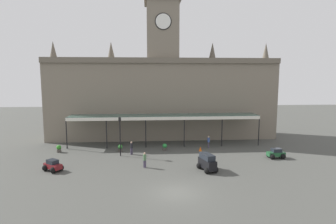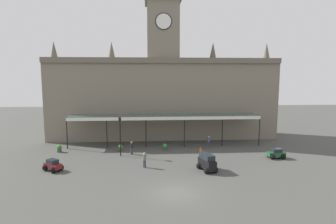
{
  "view_description": "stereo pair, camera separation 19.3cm",
  "coord_description": "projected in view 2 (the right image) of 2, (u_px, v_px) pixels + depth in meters",
  "views": [
    {
      "loc": [
        -2.31,
        -22.07,
        9.71
      ],
      "look_at": [
        0.0,
        9.76,
        5.64
      ],
      "focal_mm": 29.45,
      "sensor_mm": 36.0,
      "label": 1
    },
    {
      "loc": [
        -2.12,
        -22.08,
        9.71
      ],
      "look_at": [
        0.0,
        9.76,
        5.64
      ],
      "focal_mm": 29.45,
      "sensor_mm": 36.0,
      "label": 2
    }
  ],
  "objects": [
    {
      "name": "pedestrian_beside_cars",
      "position": [
        132.0,
        147.0,
        34.62
      ],
      "size": [
        0.34,
        0.36,
        1.67
      ],
      "color": "#3F384C",
      "rests_on": "ground"
    },
    {
      "name": "ground_plane",
      "position": [
        176.0,
        193.0,
        23.22
      ],
      "size": [
        140.0,
        140.0,
        0.0
      ],
      "primitive_type": "plane",
      "color": "#464742"
    },
    {
      "name": "station_building",
      "position": [
        163.0,
        93.0,
        43.94
      ],
      "size": [
        35.37,
        6.11,
        21.99
      ],
      "color": "slate",
      "rests_on": "ground"
    },
    {
      "name": "car_maroon_sedan",
      "position": [
        53.0,
        166.0,
        28.67
      ],
      "size": [
        2.25,
        2.16,
        1.19
      ],
      "color": "maroon",
      "rests_on": "ground"
    },
    {
      "name": "car_black_van",
      "position": [
        207.0,
        163.0,
        28.61
      ],
      "size": [
        2.04,
        2.57,
        1.77
      ],
      "color": "black",
      "rests_on": "ground"
    },
    {
      "name": "traffic_cone",
      "position": [
        201.0,
        149.0,
        36.28
      ],
      "size": [
        0.4,
        0.4,
        0.61
      ],
      "primitive_type": "cone",
      "color": "orange",
      "rests_on": "ground"
    },
    {
      "name": "pedestrian_crossing_forecourt",
      "position": [
        209.0,
        141.0,
        37.77
      ],
      "size": [
        0.34,
        0.39,
        1.67
      ],
      "color": "#3F384C",
      "rests_on": "ground"
    },
    {
      "name": "pedestrian_near_entrance",
      "position": [
        144.0,
        159.0,
        29.57
      ],
      "size": [
        0.34,
        0.34,
        1.67
      ],
      "color": "#3F384C",
      "rests_on": "ground"
    },
    {
      "name": "planter_forecourt_centre",
      "position": [
        165.0,
        147.0,
        36.43
      ],
      "size": [
        0.6,
        0.6,
        0.96
      ],
      "color": "#47423D",
      "rests_on": "ground"
    },
    {
      "name": "car_green_sedan",
      "position": [
        276.0,
        154.0,
        33.0
      ],
      "size": [
        2.09,
        1.59,
        1.19
      ],
      "color": "#1E512D",
      "rests_on": "ground"
    },
    {
      "name": "entrance_canopy",
      "position": [
        165.0,
        116.0,
        39.09
      ],
      "size": [
        26.85,
        3.26,
        4.34
      ],
      "color": "#38564C",
      "rests_on": "ground"
    },
    {
      "name": "victorian_lamppost",
      "position": [
        120.0,
        131.0,
        33.72
      ],
      "size": [
        0.3,
        0.3,
        4.95
      ],
      "color": "black",
      "rests_on": "ground"
    },
    {
      "name": "planter_near_kerb",
      "position": [
        59.0,
        148.0,
        35.71
      ],
      "size": [
        0.6,
        0.6,
        0.96
      ],
      "color": "#47423D",
      "rests_on": "ground"
    },
    {
      "name": "planter_by_canopy",
      "position": [
        120.0,
        148.0,
        35.95
      ],
      "size": [
        0.6,
        0.6,
        0.96
      ],
      "color": "#47423D",
      "rests_on": "ground"
    }
  ]
}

